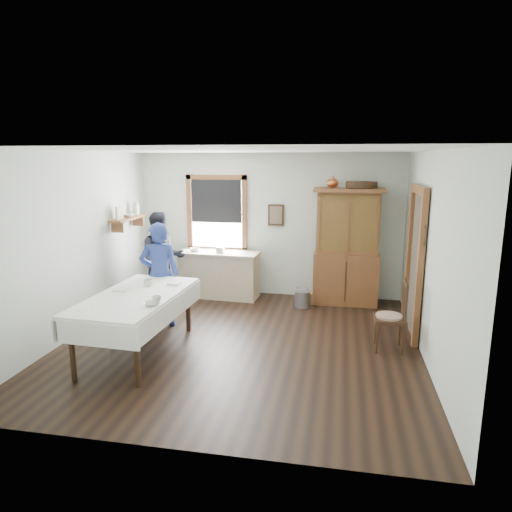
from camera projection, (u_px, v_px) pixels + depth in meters
name	position (u px, v px, depth m)	size (l,w,h in m)	color
room	(240.00, 251.00, 6.26)	(5.01, 5.01, 2.70)	black
window	(217.00, 210.00, 8.75)	(1.18, 0.07, 1.48)	white
doorway	(416.00, 258.00, 6.68)	(0.09, 1.14, 2.22)	#473E32
wall_shelf	(129.00, 217.00, 8.12)	(0.24, 1.00, 0.44)	brown
framed_picture	(276.00, 215.00, 8.56)	(0.30, 0.04, 0.40)	#382313
rug_beater	(425.00, 226.00, 6.03)	(0.27, 0.27, 0.01)	black
work_counter	(219.00, 274.00, 8.66)	(1.53, 0.58, 0.87)	#CBB78D
china_hutch	(347.00, 247.00, 8.16)	(1.23, 0.58, 2.09)	brown
dining_table	(137.00, 324.00, 6.15)	(1.08, 2.05, 0.82)	white
spindle_chair	(390.00, 315.00, 6.23)	(0.46, 0.46, 0.99)	#382313
pail	(302.00, 299.00, 8.10)	(0.28, 0.28, 0.30)	gray
wicker_basket	(320.00, 298.00, 8.32)	(0.36, 0.25, 0.21)	#9F7248
woman_blue	(160.00, 279.00, 7.08)	(0.56, 0.37, 1.53)	navy
figure_dark	(162.00, 263.00, 8.12)	(0.76, 0.59, 1.55)	black
table_cup_a	(148.00, 283.00, 6.46)	(0.12, 0.12, 0.10)	silver
table_cup_b	(157.00, 300.00, 5.67)	(0.11, 0.11, 0.10)	silver
table_bowl	(152.00, 303.00, 5.62)	(0.20, 0.20, 0.05)	silver
counter_book	(190.00, 249.00, 8.78)	(0.15, 0.21, 0.02)	brown
counter_bowl	(195.00, 250.00, 8.61)	(0.19, 0.19, 0.06)	silver
shelf_bowl	(129.00, 215.00, 8.13)	(0.22, 0.22, 0.05)	silver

